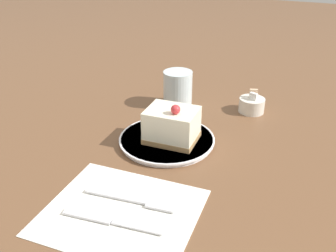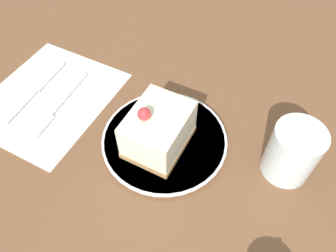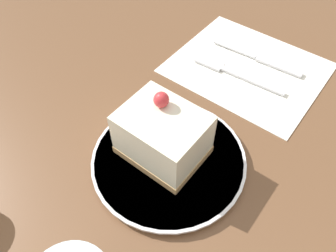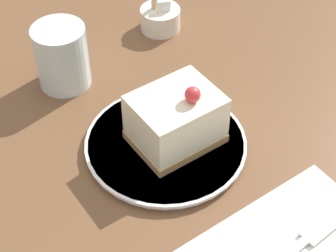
{
  "view_description": "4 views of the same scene",
  "coord_description": "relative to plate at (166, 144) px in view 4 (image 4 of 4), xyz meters",
  "views": [
    {
      "loc": [
        0.62,
        0.3,
        0.42
      ],
      "look_at": [
        -0.01,
        0.03,
        0.05
      ],
      "focal_mm": 40.0,
      "sensor_mm": 36.0,
      "label": 1
    },
    {
      "loc": [
        -0.19,
        0.29,
        0.46
      ],
      "look_at": [
        -0.04,
        0.02,
        0.05
      ],
      "focal_mm": 35.0,
      "sensor_mm": 36.0,
      "label": 2
    },
    {
      "loc": [
        -0.22,
        -0.13,
        0.38
      ],
      "look_at": [
        -0.02,
        0.03,
        0.06
      ],
      "focal_mm": 35.0,
      "sensor_mm": 36.0,
      "label": 3
    },
    {
      "loc": [
        0.39,
        -0.25,
        0.54
      ],
      "look_at": [
        -0.01,
        0.01,
        0.06
      ],
      "focal_mm": 60.0,
      "sensor_mm": 36.0,
      "label": 4
    }
  ],
  "objects": [
    {
      "name": "ground_plane",
      "position": [
        0.03,
        -0.02,
        -0.01
      ],
      "size": [
        4.0,
        4.0,
        0.0
      ],
      "primitive_type": "plane",
      "color": "brown"
    },
    {
      "name": "plate",
      "position": [
        0.0,
        0.0,
        0.0
      ],
      "size": [
        0.21,
        0.21,
        0.01
      ],
      "color": "white",
      "rests_on": "ground_plane"
    },
    {
      "name": "cake_slice",
      "position": [
        0.0,
        0.01,
        0.04
      ],
      "size": [
        0.09,
        0.11,
        0.09
      ],
      "rotation": [
        0.0,
        0.0,
        0.03
      ],
      "color": "#AD8451",
      "rests_on": "plate"
    },
    {
      "name": "fork",
      "position": [
        0.21,
        0.03,
        -0.0
      ],
      "size": [
        0.03,
        0.16,
        0.0
      ],
      "rotation": [
        0.0,
        0.0,
        0.1
      ],
      "color": "silver",
      "rests_on": "napkin"
    },
    {
      "name": "sugar_bowl",
      "position": [
        -0.23,
        0.14,
        0.01
      ],
      "size": [
        0.06,
        0.06,
        0.06
      ],
      "color": "silver",
      "rests_on": "ground_plane"
    },
    {
      "name": "drinking_glass",
      "position": [
        -0.19,
        -0.05,
        0.04
      ],
      "size": [
        0.08,
        0.08,
        0.09
      ],
      "color": "silver",
      "rests_on": "ground_plane"
    }
  ]
}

